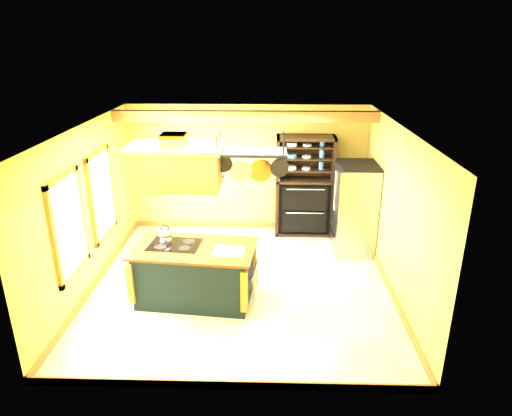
{
  "coord_description": "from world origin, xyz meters",
  "views": [
    {
      "loc": [
        0.45,
        -6.86,
        4.01
      ],
      "look_at": [
        0.24,
        0.3,
        1.29
      ],
      "focal_mm": 32.0,
      "sensor_mm": 36.0,
      "label": 1
    }
  ],
  "objects_px": {
    "refrigerator": "(354,211)",
    "hutch": "(304,196)",
    "range_hood": "(175,165)",
    "kitchen_island": "(195,273)",
    "pot_rack": "(251,158)"
  },
  "relations": [
    {
      "from": "pot_rack",
      "to": "hutch",
      "type": "relative_size",
      "value": 0.52
    },
    {
      "from": "refrigerator",
      "to": "hutch",
      "type": "bearing_deg",
      "value": 136.04
    },
    {
      "from": "kitchen_island",
      "to": "hutch",
      "type": "relative_size",
      "value": 0.94
    },
    {
      "from": "kitchen_island",
      "to": "range_hood",
      "type": "height_order",
      "value": "range_hood"
    },
    {
      "from": "pot_rack",
      "to": "refrigerator",
      "type": "bearing_deg",
      "value": 44.4
    },
    {
      "from": "pot_rack",
      "to": "range_hood",
      "type": "bearing_deg",
      "value": -179.85
    },
    {
      "from": "range_hood",
      "to": "kitchen_island",
      "type": "bearing_deg",
      "value": 0.26
    },
    {
      "from": "kitchen_island",
      "to": "refrigerator",
      "type": "bearing_deg",
      "value": 39.59
    },
    {
      "from": "pot_rack",
      "to": "refrigerator",
      "type": "distance_m",
      "value": 3.07
    },
    {
      "from": "kitchen_island",
      "to": "pot_rack",
      "type": "distance_m",
      "value": 2.09
    },
    {
      "from": "refrigerator",
      "to": "hutch",
      "type": "xyz_separation_m",
      "value": [
        -0.91,
        0.87,
        -0.01
      ]
    },
    {
      "from": "hutch",
      "to": "range_hood",
      "type": "bearing_deg",
      "value": -127.48
    },
    {
      "from": "kitchen_island",
      "to": "range_hood",
      "type": "bearing_deg",
      "value": -173.78
    },
    {
      "from": "kitchen_island",
      "to": "hutch",
      "type": "bearing_deg",
      "value": 61.16
    },
    {
      "from": "range_hood",
      "to": "refrigerator",
      "type": "height_order",
      "value": "range_hood"
    }
  ]
}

